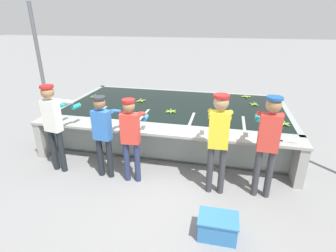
# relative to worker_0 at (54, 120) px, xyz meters

# --- Properties ---
(ground_plane) EXTENTS (80.00, 80.00, 0.00)m
(ground_plane) POSITION_rel_worker_0_xyz_m (1.91, 0.29, -1.06)
(ground_plane) COLOR gray
(ground_plane) RESTS_ON ground
(wash_tank) EXTENTS (5.43, 2.87, 0.83)m
(wash_tank) POSITION_rel_worker_0_xyz_m (1.91, 2.17, -0.65)
(wash_tank) COLOR gray
(wash_tank) RESTS_ON ground
(work_ledge) EXTENTS (5.43, 0.45, 0.83)m
(work_ledge) POSITION_rel_worker_0_xyz_m (1.91, 0.52, -0.45)
(work_ledge) COLOR #9E9E99
(work_ledge) RESTS_ON ground
(worker_0) EXTENTS (0.48, 0.75, 1.73)m
(worker_0) POSITION_rel_worker_0_xyz_m (0.00, 0.00, 0.00)
(worker_0) COLOR #1E2328
(worker_0) RESTS_ON ground
(worker_1) EXTENTS (0.44, 0.73, 1.59)m
(worker_1) POSITION_rel_worker_0_xyz_m (0.99, 0.01, -0.11)
(worker_1) COLOR #1E2328
(worker_1) RESTS_ON ground
(worker_2) EXTENTS (0.44, 0.72, 1.58)m
(worker_2) POSITION_rel_worker_0_xyz_m (1.54, -0.02, -0.11)
(worker_2) COLOR navy
(worker_2) RESTS_ON ground
(worker_3) EXTENTS (0.41, 0.73, 1.77)m
(worker_3) POSITION_rel_worker_0_xyz_m (3.06, -0.05, 0.02)
(worker_3) COLOR #38383D
(worker_3) RESTS_ON ground
(worker_4) EXTENTS (0.42, 0.73, 1.76)m
(worker_4) POSITION_rel_worker_0_xyz_m (3.83, 0.01, 0.02)
(worker_4) COLOR #38383D
(worker_4) RESTS_ON ground
(banana_bunch_floating_0) EXTENTS (0.28, 0.28, 0.08)m
(banana_bunch_floating_0) POSITION_rel_worker_0_xyz_m (1.92, 1.59, -0.22)
(banana_bunch_floating_0) COLOR #75A333
(banana_bunch_floating_0) RESTS_ON wash_tank
(banana_bunch_floating_1) EXTENTS (0.24, 0.24, 0.08)m
(banana_bunch_floating_1) POSITION_rel_worker_0_xyz_m (0.98, 2.24, -0.22)
(banana_bunch_floating_1) COLOR #75A333
(banana_bunch_floating_1) RESTS_ON wash_tank
(banana_bunch_floating_2) EXTENTS (0.25, 0.25, 0.08)m
(banana_bunch_floating_2) POSITION_rel_worker_0_xyz_m (3.83, 2.57, -0.22)
(banana_bunch_floating_2) COLOR #75A333
(banana_bunch_floating_2) RESTS_ON wash_tank
(banana_bunch_floating_3) EXTENTS (0.28, 0.28, 0.08)m
(banana_bunch_floating_3) POSITION_rel_worker_0_xyz_m (-0.36, 2.34, -0.22)
(banana_bunch_floating_3) COLOR #9EC642
(banana_bunch_floating_3) RESTS_ON wash_tank
(banana_bunch_floating_4) EXTENTS (0.28, 0.28, 0.08)m
(banana_bunch_floating_4) POSITION_rel_worker_0_xyz_m (3.68, 3.26, -0.22)
(banana_bunch_floating_4) COLOR #93BC3D
(banana_bunch_floating_4) RESTS_ON wash_tank
(banana_bunch_floating_5) EXTENTS (0.28, 0.27, 0.08)m
(banana_bunch_floating_5) POSITION_rel_worker_0_xyz_m (4.33, 1.33, -0.22)
(banana_bunch_floating_5) COLOR #7FAD33
(banana_bunch_floating_5) RESTS_ON wash_tank
(knife_0) EXTENTS (0.35, 0.06, 0.02)m
(knife_0) POSITION_rel_worker_0_xyz_m (4.19, 0.48, -0.22)
(knife_0) COLOR silver
(knife_0) RESTS_ON work_ledge
(crate) EXTENTS (0.55, 0.39, 0.32)m
(crate) POSITION_rel_worker_0_xyz_m (3.16, -1.11, -0.90)
(crate) COLOR #3375B7
(crate) RESTS_ON ground
(support_post_left) EXTENTS (0.09, 0.09, 3.20)m
(support_post_left) POSITION_rel_worker_0_xyz_m (-1.42, 1.70, 0.54)
(support_post_left) COLOR slate
(support_post_left) RESTS_ON ground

